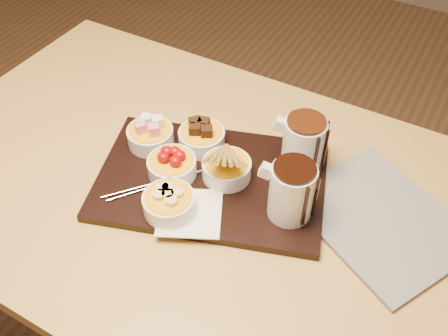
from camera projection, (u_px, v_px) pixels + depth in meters
The scene contains 12 objects.
dining_table at pixel (185, 206), 1.12m from camera, with size 1.20×0.80×0.75m.
serving_board at pixel (211, 180), 1.02m from camera, with size 0.46×0.30×0.02m, color black.
napkin at pixel (190, 213), 0.95m from camera, with size 0.12×0.12×0.00m, color white.
bowl_marshmallows at pixel (151, 136), 1.08m from camera, with size 0.10×0.10×0.04m, color white.
bowl_cake at pixel (202, 139), 1.07m from camera, with size 0.10×0.10×0.04m, color white.
bowl_strawberries at pixel (172, 167), 1.01m from camera, with size 0.10×0.10×0.04m, color white.
bowl_biscotti at pixel (227, 169), 1.01m from camera, with size 0.10×0.10×0.04m, color white.
bowl_bananas at pixel (169, 204), 0.94m from camera, with size 0.10×0.10×0.04m, color white.
pitcher_dark_chocolate at pixel (292, 192), 0.91m from camera, with size 0.08×0.08×0.12m, color silver.
pitcher_milk_chocolate at pixel (303, 145), 1.00m from camera, with size 0.08×0.08×0.12m, color silver.
fondue_skewers at pixel (165, 180), 1.01m from camera, with size 0.26×0.03×0.01m, color silver, non-canonical shape.
newspaper at pixel (380, 219), 0.96m from camera, with size 0.31×0.25×0.01m, color beige.
Camera 1 is at (0.43, -0.58, 1.51)m, focal length 40.00 mm.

